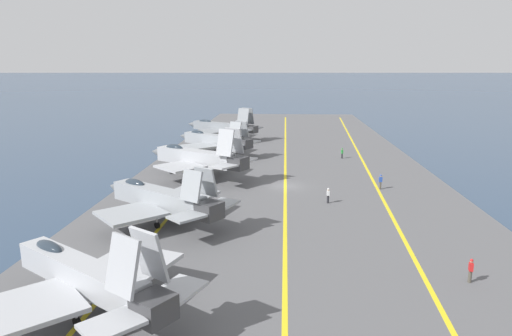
# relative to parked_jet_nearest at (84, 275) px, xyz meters

# --- Properties ---
(ground_plane) EXTENTS (2000.00, 2000.00, 0.00)m
(ground_plane) POSITION_rel_parked_jet_nearest_xyz_m (30.94, -11.89, -2.95)
(ground_plane) COLOR #2D425B
(carrier_deck) EXTENTS (173.75, 40.97, 0.40)m
(carrier_deck) POSITION_rel_parked_jet_nearest_xyz_m (30.94, -11.89, -2.75)
(carrier_deck) COLOR #565659
(carrier_deck) RESTS_ON ground
(deck_stripe_foul_line) EXTENTS (156.15, 9.28, 0.01)m
(deck_stripe_foul_line) POSITION_rel_parked_jet_nearest_xyz_m (30.94, -23.16, -2.55)
(deck_stripe_foul_line) COLOR yellow
(deck_stripe_foul_line) RESTS_ON carrier_deck
(deck_stripe_centerline) EXTENTS (156.38, 0.36, 0.01)m
(deck_stripe_centerline) POSITION_rel_parked_jet_nearest_xyz_m (30.94, -11.89, -2.55)
(deck_stripe_centerline) COLOR yellow
(deck_stripe_centerline) RESTS_ON carrier_deck
(deck_stripe_edge_line) EXTENTS (156.35, 3.79, 0.01)m
(deck_stripe_edge_line) POSITION_rel_parked_jet_nearest_xyz_m (30.94, -0.62, -2.55)
(deck_stripe_edge_line) COLOR yellow
(deck_stripe_edge_line) RESTS_ON carrier_deck
(parked_jet_nearest) EXTENTS (12.83, 14.56, 6.37)m
(parked_jet_nearest) POSITION_rel_parked_jet_nearest_xyz_m (0.00, 0.00, 0.00)
(parked_jet_nearest) COLOR #A8AAAF
(parked_jet_nearest) RESTS_ON carrier_deck
(parked_jet_second) EXTENTS (12.97, 14.65, 6.01)m
(parked_jet_second) POSITION_rel_parked_jet_nearest_xyz_m (16.43, -0.10, -0.11)
(parked_jet_second) COLOR #93999E
(parked_jet_second) RESTS_ON carrier_deck
(parked_jet_third) EXTENTS (12.75, 15.81, 7.07)m
(parked_jet_third) POSITION_rel_parked_jet_nearest_xyz_m (34.22, -0.17, 0.30)
(parked_jet_third) COLOR #A8AAAF
(parked_jet_third) RESTS_ON carrier_deck
(parked_jet_fourth) EXTENTS (12.84, 15.12, 6.04)m
(parked_jet_fourth) POSITION_rel_parked_jet_nearest_xyz_m (50.59, 0.05, -0.02)
(parked_jet_fourth) COLOR #93999E
(parked_jet_fourth) RESTS_ON carrier_deck
(parked_jet_fifth) EXTENTS (13.10, 16.90, 6.55)m
(parked_jet_fifth) POSITION_rel_parked_jet_nearest_xyz_m (68.10, 1.11, -0.08)
(parked_jet_fifth) COLOR gray
(parked_jet_fifth) RESTS_ON carrier_deck
(crew_green_vest) EXTENTS (0.42, 0.33, 1.71)m
(crew_green_vest) POSITION_rel_parked_jet_nearest_xyz_m (48.96, -21.05, -1.61)
(crew_green_vest) COLOR #232328
(crew_green_vest) RESTS_ON carrier_deck
(crew_white_vest) EXTENTS (0.40, 0.29, 1.70)m
(crew_white_vest) POSITION_rel_parked_jet_nearest_xyz_m (23.97, -16.55, -1.62)
(crew_white_vest) COLOR #232328
(crew_white_vest) RESTS_ON carrier_deck
(crew_blue_vest) EXTENTS (0.29, 0.40, 1.82)m
(crew_blue_vest) POSITION_rel_parked_jet_nearest_xyz_m (30.19, -23.42, -1.55)
(crew_blue_vest) COLOR #4C473D
(crew_blue_vest) RESTS_ON carrier_deck
(crew_red_vest) EXTENTS (0.42, 0.32, 1.75)m
(crew_red_vest) POSITION_rel_parked_jet_nearest_xyz_m (5.75, -24.66, -1.59)
(crew_red_vest) COLOR #4C473D
(crew_red_vest) RESTS_ON carrier_deck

